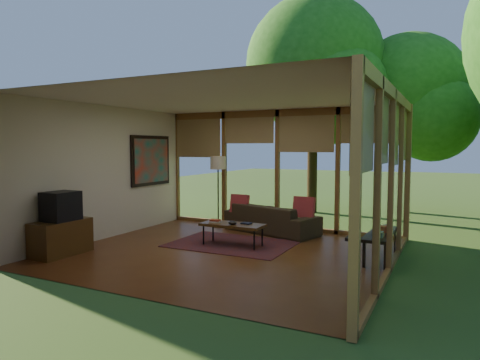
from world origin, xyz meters
The scene contains 25 objects.
floor centered at (0.00, 0.00, 0.00)m, with size 5.50×5.50×0.00m, color brown.
ceiling centered at (0.00, 0.00, 2.70)m, with size 5.50×5.50×0.00m, color silver.
wall_left centered at (-2.75, 0.00, 1.35)m, with size 0.04×5.00×2.70m, color beige.
wall_front centered at (0.00, -2.50, 1.35)m, with size 5.50×0.04×2.70m, color beige.
window_wall_back centered at (0.00, 2.50, 1.35)m, with size 5.50×0.12×2.70m, color brown.
window_wall_right centered at (2.75, 0.00, 1.35)m, with size 0.12×5.00×2.70m, color brown.
tree_nw centered at (-0.03, 5.34, 4.17)m, with size 3.84×3.84×6.10m.
tree_ne centered at (2.36, 6.46, 3.35)m, with size 3.34×3.34×5.04m.
rug centered at (-0.19, 0.63, 0.01)m, with size 2.28×1.62×0.01m, color maroon.
sofa centered at (0.06, 2.00, 0.31)m, with size 2.11×0.82×0.62m, color #352A1A.
pillow_left centered at (-0.69, 1.95, 0.59)m, with size 0.41×0.14×0.41m, color maroon.
pillow_right centered at (0.81, 1.95, 0.60)m, with size 0.44×0.15×0.44m, color maroon.
ct_book_lower centered at (-0.46, 0.45, 0.44)m, with size 0.20×0.15×0.03m, color #BCB3AA.
ct_book_upper centered at (-0.46, 0.45, 0.47)m, with size 0.18×0.14×0.03m, color maroon.
ct_book_side centered at (0.14, 0.58, 0.44)m, with size 0.18×0.14×0.03m, color black.
ct_bowl centered at (-0.06, 0.40, 0.46)m, with size 0.16×0.16×0.07m, color black.
media_cabinet centered at (-2.47, -1.40, 0.30)m, with size 0.50×1.00×0.60m, color #503416.
television centered at (-2.45, -1.40, 0.85)m, with size 0.45×0.55×0.50m, color black.
console_book_a centered at (2.40, 0.33, 0.50)m, with size 0.23×0.17×0.09m, color #376156.
console_book_b centered at (2.40, 0.78, 0.50)m, with size 0.21×0.16×0.10m, color maroon.
console_book_c centered at (2.40, 1.18, 0.48)m, with size 0.20×0.14×0.05m, color #BCB3AA.
floor_lamp centered at (-1.31, 2.09, 1.41)m, with size 0.36×0.36×1.65m.
coffee_table centered at (-0.11, 0.50, 0.39)m, with size 1.20×0.50×0.43m.
side_console centered at (2.40, 0.73, 0.41)m, with size 0.60×1.40×0.46m.
wall_painting centered at (-2.71, 1.40, 1.55)m, with size 0.06×1.35×1.15m.
Camera 1 is at (3.55, -6.55, 1.86)m, focal length 32.00 mm.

